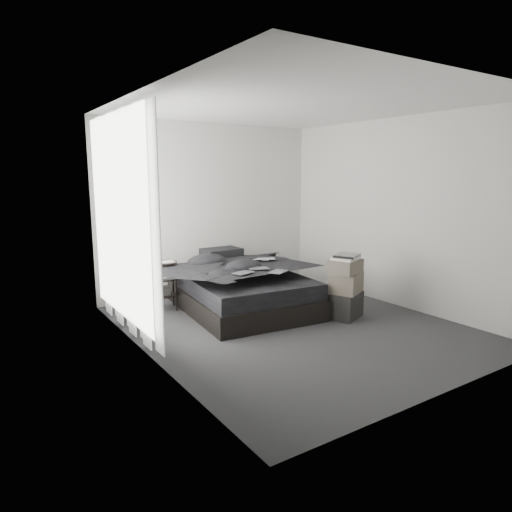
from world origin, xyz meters
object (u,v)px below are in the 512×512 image
bed (242,300)px  side_stand (165,286)px  laptop (264,255)px  box_lower (344,305)px

bed → side_stand: bearing=150.8°
laptop → side_stand: bearing=178.0°
side_stand → bed: bearing=-35.0°
bed → side_stand: (-0.87, 0.61, 0.19)m
bed → box_lower: 1.37m
laptop → box_lower: laptop is taller
laptop → bed: bearing=-154.5°
bed → side_stand: 1.08m
laptop → side_stand: laptop is taller
bed → box_lower: size_ratio=4.39×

